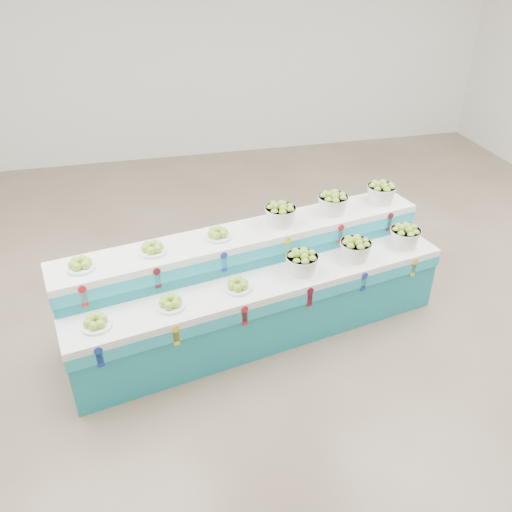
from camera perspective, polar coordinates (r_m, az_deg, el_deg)
The scene contains 15 objects.
ground at distance 5.74m, azimuth 4.46°, elevation -6.42°, with size 10.00×10.00×0.00m, color brown.
back_wall at distance 9.50m, azimuth -4.78°, elevation 22.43°, with size 10.00×10.00×0.00m, color silver.
display_stand at distance 5.27m, azimuth 0.00°, elevation -3.32°, with size 3.81×0.98×1.02m, color teal, non-canonical shape.
plate_lower_left at distance 4.61m, azimuth -16.99°, elevation -6.82°, with size 0.26×0.26×0.10m, color white.
plate_lower_mid at distance 4.69m, azimuth -9.27°, elevation -4.95°, with size 0.26×0.26×0.10m, color white.
plate_lower_right at distance 4.85m, azimuth -2.00°, elevation -3.10°, with size 0.26×0.26×0.10m, color white.
basket_lower_left at distance 5.06m, azimuth 5.00°, elevation -0.65°, with size 0.32×0.32×0.23m, color silver, non-canonical shape.
basket_lower_mid at distance 5.35m, azimuth 10.73°, elevation 0.83°, with size 0.32×0.32×0.23m, color silver, non-canonical shape.
basket_lower_right at distance 5.70m, azimuth 15.84°, elevation 2.15°, with size 0.32×0.32×0.23m, color silver, non-canonical shape.
plate_upper_left at distance 4.83m, azimuth -18.52°, elevation -0.78°, with size 0.26×0.26×0.10m, color white.
plate_upper_mid at distance 4.91m, azimuth -11.16°, elevation 0.90°, with size 0.26×0.26×0.10m, color white.
plate_upper_right at distance 5.06m, azimuth -4.16°, elevation 2.48°, with size 0.26×0.26×0.10m, color white.
basket_upper_left at distance 5.27m, azimuth 2.66°, elevation 4.61°, with size 0.32×0.32×0.23m, color silver, non-canonical shape.
basket_upper_mid at distance 5.55m, azimuth 8.32°, elevation 5.78°, with size 0.32×0.32×0.23m, color silver, non-canonical shape.
basket_upper_right at distance 5.88m, azimuth 13.43°, elevation 6.78°, with size 0.32×0.32×0.23m, color silver, non-canonical shape.
Camera 1 is at (-1.49, -4.26, 3.55)m, focal length 36.92 mm.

